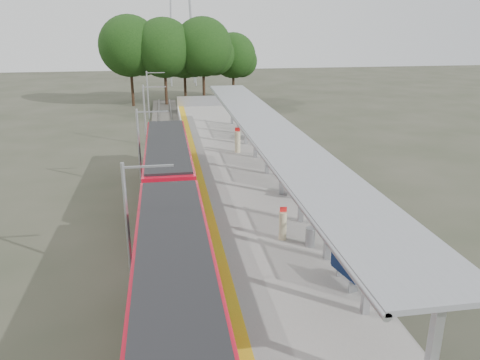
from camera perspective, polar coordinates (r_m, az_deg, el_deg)
name	(u,v)px	position (r m, az deg, el deg)	size (l,w,h in m)	color
trackbed	(169,181)	(32.84, -8.67, -0.15)	(3.00, 70.00, 0.24)	#59544C
platform	(233,173)	(33.03, -0.88, 0.88)	(6.00, 50.00, 1.00)	gray
tactile_strip	(197,168)	(32.62, -5.32, 1.51)	(0.60, 50.00, 0.02)	gold
end_fence	(202,101)	(56.96, -4.62, 9.59)	(6.00, 0.10, 1.20)	#9EA0A5
train	(171,208)	(23.02, -8.46, -3.40)	(2.74, 27.60, 3.62)	black
canopy	(268,133)	(28.71, 3.39, 5.75)	(3.27, 38.00, 3.66)	#9EA0A5
tree_cluster	(177,49)	(63.81, -7.66, 15.54)	(20.82, 10.69, 11.55)	#382316
catenary_masts	(140,147)	(31.13, -12.05, 3.95)	(2.08, 48.16, 5.40)	#9EA0A5
bench_near	(345,271)	(18.76, 12.73, -10.76)	(0.84, 1.64, 1.07)	#0E1F46
bench_mid	(293,188)	(27.33, 6.51, -0.98)	(0.90, 1.38, 0.91)	#0E1F46
bench_far	(249,133)	(40.59, 1.16, 5.78)	(0.67, 1.50, 0.99)	#0E1F46
info_pillar_near	(283,225)	(21.84, 5.24, -5.52)	(0.36, 0.36, 1.62)	beige
info_pillar_far	(238,142)	(36.21, -0.30, 4.70)	(0.44, 0.44, 1.95)	beige
litter_bin	(310,237)	(21.46, 8.55, -6.88)	(0.44, 0.44, 0.89)	#9EA0A5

